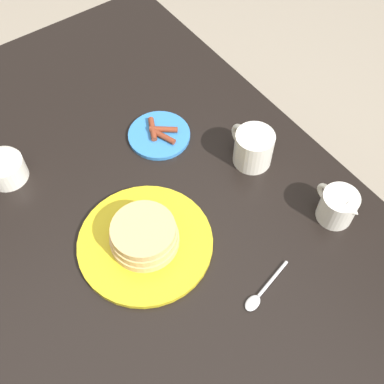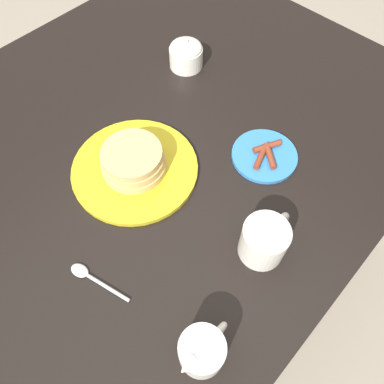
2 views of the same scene
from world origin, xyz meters
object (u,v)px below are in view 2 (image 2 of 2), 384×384
at_px(coffee_mug, 265,240).
at_px(sugar_bowl, 186,54).
at_px(side_plate_bacon, 265,155).
at_px(spoon, 90,277).
at_px(pancake_plate, 134,164).
at_px(creamer_pitcher, 202,352).

distance_m(coffee_mug, sugar_bowl, 0.56).
bearing_deg(coffee_mug, side_plate_bacon, 36.19).
height_order(side_plate_bacon, coffee_mug, coffee_mug).
distance_m(side_plate_bacon, coffee_mug, 0.23).
height_order(coffee_mug, sugar_bowl, coffee_mug).
bearing_deg(sugar_bowl, coffee_mug, -120.67).
height_order(coffee_mug, spoon, coffee_mug).
bearing_deg(spoon, sugar_bowl, 26.84).
xyz_separation_m(pancake_plate, side_plate_bacon, (0.23, -0.19, -0.02)).
xyz_separation_m(pancake_plate, coffee_mug, (0.04, -0.32, 0.02)).
relative_size(pancake_plate, sugar_bowl, 3.17).
distance_m(coffee_mug, spoon, 0.34).
xyz_separation_m(coffee_mug, spoon, (-0.27, 0.20, -0.04)).
relative_size(pancake_plate, creamer_pitcher, 2.51).
bearing_deg(creamer_pitcher, pancake_plate, 63.86).
distance_m(sugar_bowl, spoon, 0.62).
relative_size(coffee_mug, spoon, 0.90).
height_order(sugar_bowl, spoon, sugar_bowl).
distance_m(pancake_plate, side_plate_bacon, 0.30).
relative_size(side_plate_bacon, creamer_pitcher, 1.34).
xyz_separation_m(coffee_mug, creamer_pitcher, (-0.23, -0.05, -0.01)).
height_order(side_plate_bacon, spoon, side_plate_bacon).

